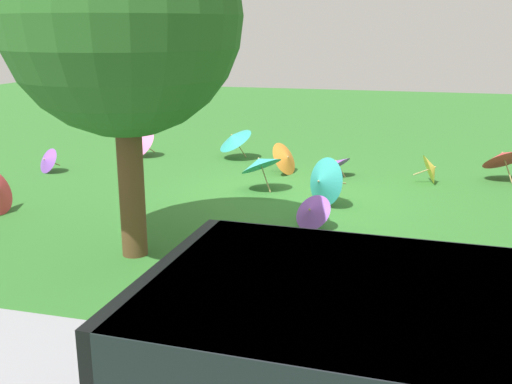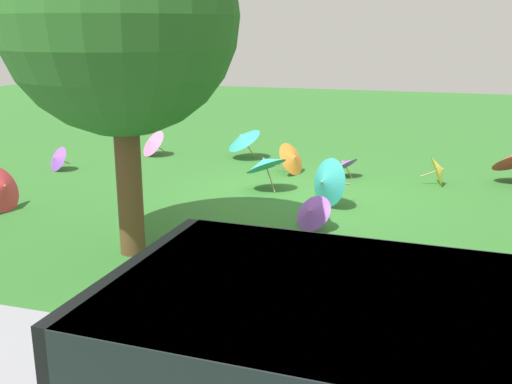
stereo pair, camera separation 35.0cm
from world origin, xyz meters
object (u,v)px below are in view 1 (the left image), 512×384
at_px(parasol_purple_1, 46,160).
at_px(parasol_teal_0, 260,163).
at_px(parasol_pink_1, 142,143).
at_px(parasol_teal_2, 234,138).
at_px(parasol_red_0, 504,156).
at_px(parasol_orange_0, 286,158).
at_px(parasol_yellow_0, 432,168).
at_px(parasol_purple_2, 337,163).
at_px(parasol_purple_0, 311,211).
at_px(shade_tree, 122,17).
at_px(parasol_teal_1, 322,181).

bearing_deg(parasol_purple_1, parasol_teal_0, 177.65).
xyz_separation_m(parasol_pink_1, parasol_teal_2, (-2.23, -0.32, 0.18)).
relative_size(parasol_red_0, parasol_orange_0, 1.43).
relative_size(parasol_yellow_0, parasol_teal_2, 0.56).
height_order(parasol_teal_0, parasol_red_0, parasol_red_0).
xyz_separation_m(parasol_yellow_0, parasol_pink_1, (6.73, -0.87, 0.02)).
relative_size(parasol_teal_0, parasol_purple_2, 1.48).
xyz_separation_m(parasol_teal_0, parasol_purple_0, (-1.34, 1.99, -0.26)).
height_order(parasol_purple_2, parasol_pink_1, parasol_pink_1).
relative_size(parasol_red_0, parasol_pink_1, 1.33).
relative_size(parasol_purple_1, parasol_teal_2, 0.57).
distance_m(parasol_purple_0, parasol_pink_1, 6.47).
height_order(parasol_purple_1, parasol_pink_1, parasol_pink_1).
distance_m(parasol_red_0, parasol_yellow_0, 1.54).
bearing_deg(parasol_purple_0, parasol_red_0, -129.00).
relative_size(shade_tree, parasol_teal_1, 5.36).
bearing_deg(parasol_yellow_0, parasol_purple_2, -3.16).
xyz_separation_m(parasol_teal_0, parasol_teal_2, (1.32, -2.58, -0.04)).
xyz_separation_m(parasol_teal_0, parasol_purple_1, (4.79, -0.20, -0.26)).
height_order(parasol_purple_0, parasol_purple_2, parasol_purple_0).
distance_m(parasol_red_0, parasol_pink_1, 8.13).
relative_size(parasol_purple_2, parasol_teal_2, 0.62).
height_order(shade_tree, parasol_purple_2, shade_tree).
bearing_deg(parasol_purple_1, parasol_purple_0, 160.35).
distance_m(parasol_purple_0, parasol_teal_2, 5.29).
bearing_deg(parasol_red_0, parasol_pink_1, -1.74).
xyz_separation_m(parasol_teal_0, parasol_purple_2, (-1.28, -1.49, -0.26)).
bearing_deg(parasol_purple_1, parasol_purple_2, -167.97).
distance_m(parasol_teal_0, parasol_red_0, 5.00).
xyz_separation_m(parasol_purple_0, parasol_purple_1, (6.13, -2.19, -0.00)).
height_order(parasol_purple_1, parasol_orange_0, parasol_orange_0).
height_order(parasol_teal_0, parasol_purple_1, parasol_teal_0).
distance_m(parasol_purple_0, parasol_teal_1, 1.27).
height_order(parasol_purple_0, parasol_teal_2, parasol_teal_2).
xyz_separation_m(parasol_purple_2, parasol_teal_2, (2.60, -1.09, 0.22)).
height_order(parasol_purple_0, parasol_orange_0, parasol_orange_0).
bearing_deg(parasol_teal_1, parasol_pink_1, -31.65).
xyz_separation_m(parasol_yellow_0, parasol_purple_2, (1.91, -0.11, -0.02)).
bearing_deg(parasol_yellow_0, parasol_orange_0, -0.31).
height_order(parasol_orange_0, parasol_pink_1, parasol_orange_0).
relative_size(parasol_teal_0, parasol_pink_1, 1.20).
relative_size(parasol_teal_0, parasol_purple_0, 1.41).
xyz_separation_m(shade_tree, parasol_purple_0, (-2.15, -1.72, -2.86)).
bearing_deg(parasol_yellow_0, parasol_purple_1, 8.47).
xyz_separation_m(parasol_teal_0, parasol_teal_1, (-1.31, 0.73, -0.10)).
bearing_deg(parasol_orange_0, parasol_teal_0, 81.76).
distance_m(parasol_purple_1, parasol_purple_2, 6.21).
bearing_deg(shade_tree, parasol_pink_1, -65.41).
xyz_separation_m(parasol_orange_0, parasol_yellow_0, (-2.98, 0.02, -0.04)).
bearing_deg(parasol_purple_2, parasol_red_0, -171.05).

